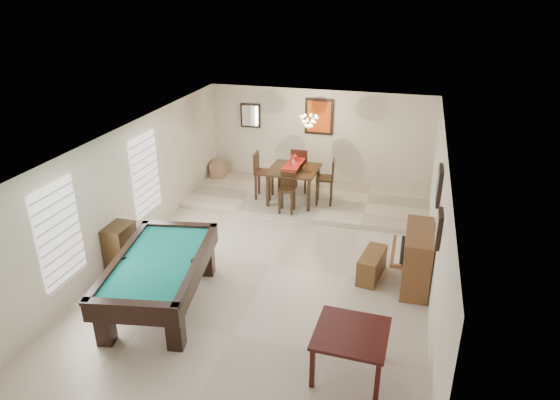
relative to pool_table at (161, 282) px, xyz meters
The scene contains 26 objects.
ground_plane 2.34m from the pool_table, 50.40° to the left, with size 6.00×9.00×0.02m, color beige.
wall_back 6.49m from the pool_table, 76.86° to the left, with size 6.00×0.04×2.60m, color silver.
wall_front 3.21m from the pool_table, 61.82° to the right, with size 6.00×0.04×2.60m, color silver.
wall_left 2.49m from the pool_table, 130.99° to the left, with size 0.04×9.00×2.60m, color silver.
wall_right 4.88m from the pool_table, 21.62° to the left, with size 0.04×9.00×2.60m, color silver.
ceiling 3.15m from the pool_table, 50.40° to the left, with size 6.00×9.00×0.04m, color white.
dining_step 5.24m from the pool_table, 73.75° to the left, with size 6.00×2.50×0.12m, color beige.
window_left_front 1.84m from the pool_table, 164.03° to the right, with size 0.06×1.00×1.70m, color white.
window_left_rear 2.97m from the pool_table, 122.46° to the left, with size 0.06×1.00×1.70m, color white.
pool_table is the anchor object (origin of this frame).
square_table 3.45m from the pool_table, 12.84° to the right, with size 1.01×1.01×0.70m, color black, non-canonical shape.
upright_piano 4.46m from the pool_table, 24.03° to the left, with size 0.74×1.32×1.10m, color brown, non-canonical shape.
piano_bench 3.88m from the pool_table, 28.59° to the left, with size 0.35×0.91×0.50m, color brown.
apothecary_chest 1.57m from the pool_table, 146.45° to the left, with size 0.41×0.62×0.93m, color black.
dining_table 4.83m from the pool_table, 75.97° to the left, with size 1.17×1.17×0.97m, color black, non-canonical shape.
flower_vase 4.89m from the pool_table, 75.97° to the left, with size 0.14×0.14×0.25m, color #AA240E, non-canonical shape.
dining_chair_south 4.18m from the pool_table, 73.57° to the left, with size 0.37×0.37×0.99m, color black, non-canonical shape.
dining_chair_north 5.53m from the pool_table, 77.54° to the left, with size 0.43×0.43×1.17m, color black, non-canonical shape.
dining_chair_west 4.70m from the pool_table, 84.95° to the left, with size 0.44×0.44×1.18m, color black, non-canonical shape.
dining_chair_east 5.12m from the pool_table, 67.67° to the left, with size 0.42×0.42×1.14m, color black, non-canonical shape.
corner_bench 5.92m from the pool_table, 102.30° to the left, with size 0.38×0.48×0.43m, color #A97D5C.
chandelier 5.47m from the pool_table, 73.59° to the left, with size 0.44×0.44×0.60m, color #FFE5B2, non-canonical shape.
back_painting 6.56m from the pool_table, 76.78° to the left, with size 0.75×0.06×0.95m, color #D84C14.
back_mirror 6.39m from the pool_table, 94.01° to the left, with size 0.55×0.06×0.65m, color white.
right_picture_upper 5.10m from the pool_table, 25.07° to the left, with size 0.06×0.55×0.65m, color slate.
right_picture_lower 4.66m from the pool_table, ahead, with size 0.06×0.45×0.55m, color gray.
Camera 1 is at (2.42, -8.19, 5.17)m, focal length 32.00 mm.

